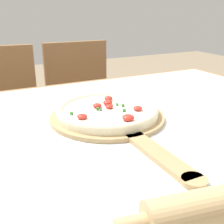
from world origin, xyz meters
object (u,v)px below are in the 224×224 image
chair_left (5,119)px  chair_right (82,107)px  pizza_peel (112,120)px  pizza (107,110)px

chair_left → chair_right: 0.44m
pizza_peel → pizza: (0.00, 0.03, 0.02)m
pizza → chair_right: (0.22, 0.81, -0.28)m
pizza_peel → pizza: size_ratio=1.89×
pizza → pizza_peel: bearing=-90.1°
pizza_peel → chair_right: (0.22, 0.84, -0.26)m
chair_right → pizza_peel: bearing=-102.6°
pizza_peel → pizza: 0.03m
chair_left → pizza_peel: bearing=-70.3°
pizza_peel → chair_right: 0.90m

